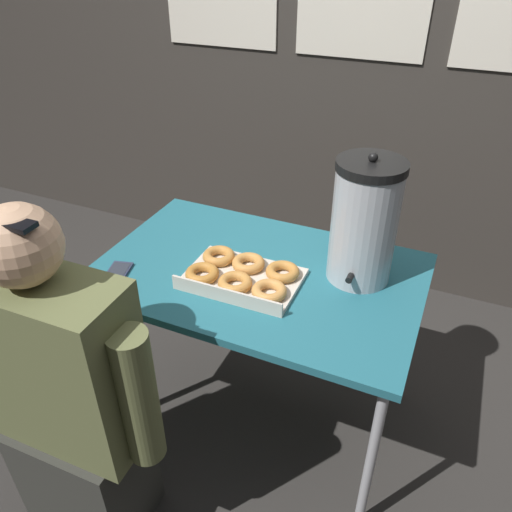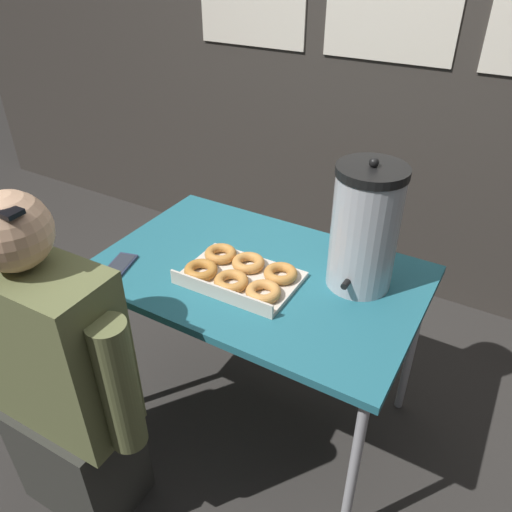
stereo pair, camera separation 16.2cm
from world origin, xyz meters
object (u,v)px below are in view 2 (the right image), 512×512
Objects in this scene: coffee_urn at (365,228)px; person_seated at (58,383)px; donut_box at (240,274)px; cell_phone at (120,265)px.

coffee_urn is 0.37× the size of person_seated.
person_seated is (-0.31, -0.55, -0.18)m from donut_box.
donut_box is at bearing 4.35° from cell_phone.
donut_box is 0.88× the size of coffee_urn.
donut_box reaches higher than cell_phone.
coffee_urn is 1.05m from person_seated.
person_seated is (0.10, -0.40, -0.16)m from cell_phone.
person_seated reaches higher than cell_phone.
cell_phone is at bearing -77.67° from person_seated.
coffee_urn is 2.85× the size of cell_phone.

